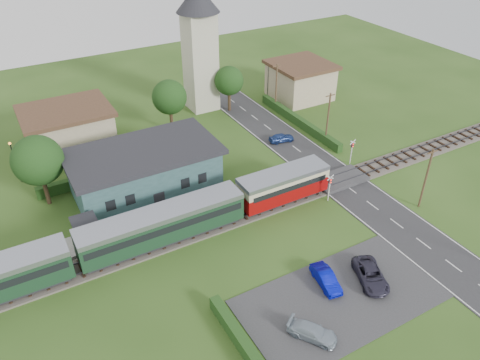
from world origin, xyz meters
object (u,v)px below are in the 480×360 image
pedestrian_near (214,196)px  car_park_dark (371,275)px  crossing_signal_near (330,184)px  pedestrian_far (112,226)px  equipment_hut (86,230)px  church_tower (199,40)px  house_west (69,129)px  house_east (300,80)px  car_park_blue (326,279)px  station_building (145,171)px  car_park_silver (312,332)px  crossing_signal_far (352,148)px  car_on_road (281,138)px  train (130,235)px

pedestrian_near → car_park_dark: bearing=105.5°
crossing_signal_near → pedestrian_far: (-21.95, 5.59, -0.82)m
equipment_hut → church_tower: church_tower is taller
house_west → house_east: size_ratio=1.23×
car_park_blue → church_tower: bearing=90.1°
equipment_hut → house_west: bearing=81.4°
house_east → crossing_signal_near: 27.95m
station_building → crossing_signal_near: station_building is taller
crossing_signal_near → pedestrian_far: crossing_signal_near is taller
house_east → car_park_blue: house_east is taller
equipment_hut → house_east: (38.00, 18.80, 1.05)m
car_park_blue → car_park_silver: size_ratio=0.99×
station_building → church_tower: church_tower is taller
house_west → crossing_signal_near: bearing=-49.9°
crossing_signal_far → car_park_dark: (-11.51, -16.05, -1.42)m
church_tower → car_on_road: size_ratio=5.35×
church_tower → car_park_blue: 39.78m
crossing_signal_near → car_on_road: bearing=77.7°
station_building → car_park_silver: size_ratio=4.15×
car_park_silver → crossing_signal_near: bearing=13.3°
station_building → house_west: house_west is taller
house_west → car_park_silver: bearing=-76.8°
crossing_signal_near → pedestrian_near: crossing_signal_near is taller
car_on_road → car_park_blue: 25.62m
equipment_hut → car_on_road: 28.50m
house_west → car_park_blue: 37.62m
crossing_signal_far → pedestrian_near: 18.38m
equipment_hut → station_building: bearing=35.9°
pedestrian_near → car_on_road: bearing=-156.8°
church_tower → car_park_blue: size_ratio=4.63×
train → crossing_signal_near: 21.26m
house_east → station_building: bearing=-156.6°
train → car_park_dark: bearing=-39.1°
house_west → house_east: 35.01m
station_building → car_park_dark: (12.09, -22.65, -1.97)m
house_east → pedestrian_far: size_ratio=5.05×
station_building → pedestrian_near: 8.17m
car_park_blue → station_building: bearing=121.7°
house_east → car_on_road: bearing=-134.4°
equipment_hut → house_east: bearing=26.3°
car_park_dark → pedestrian_far: bearing=158.4°
car_on_road → church_tower: bearing=25.7°
equipment_hut → crossing_signal_near: (24.40, -5.61, 0.39)m
station_building → crossing_signal_far: bearing=-15.6°
crossing_signal_far → car_park_dark: bearing=-125.7°
crossing_signal_near → pedestrian_near: (-11.15, 5.29, -0.85)m
crossing_signal_near → car_park_silver: (-12.28, -13.53, -1.50)m
car_park_silver → church_tower: bearing=41.0°
station_building → pedestrian_far: size_ratio=9.18×
crossing_signal_far → pedestrian_far: 29.18m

